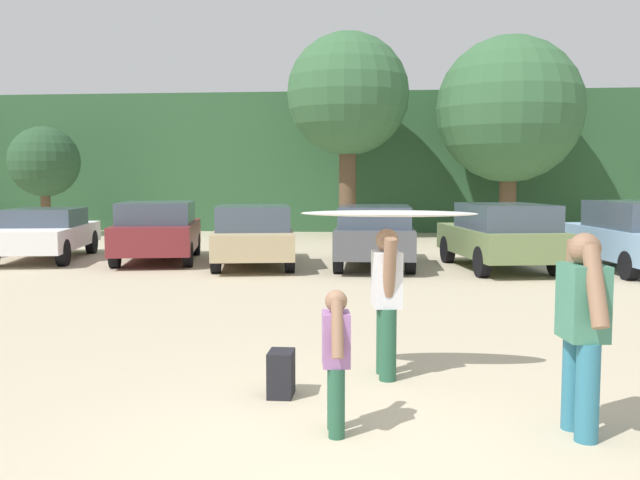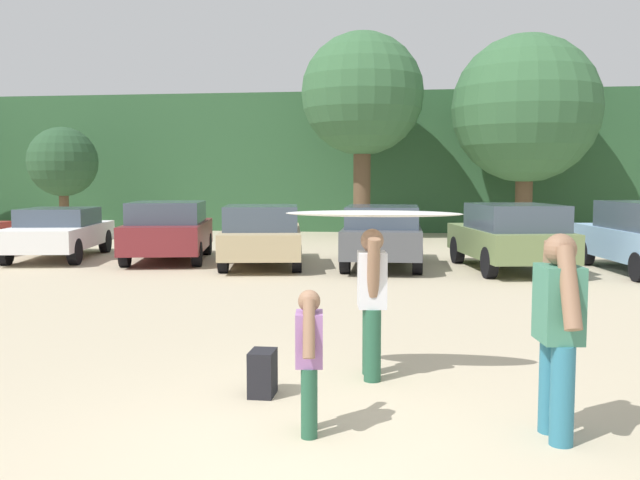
% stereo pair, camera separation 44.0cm
% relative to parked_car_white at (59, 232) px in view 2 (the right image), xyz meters
% --- Properties ---
extents(ground_plane, '(120.00, 120.00, 0.00)m').
position_rel_parked_car_white_xyz_m(ground_plane, '(8.62, -12.48, -0.72)').
color(ground_plane, '#C1B293').
extents(hillside_ridge, '(108.00, 12.00, 5.56)m').
position_rel_parked_car_white_xyz_m(hillside_ridge, '(8.62, 16.27, 2.06)').
color(hillside_ridge, '#2D5633').
rests_on(hillside_ridge, ground_plane).
extents(tree_center_left, '(2.58, 2.58, 4.04)m').
position_rel_parked_car_white_xyz_m(tree_center_left, '(-3.58, 7.19, 2.02)').
color(tree_center_left, brown).
rests_on(tree_center_left, ground_plane).
extents(tree_left, '(4.34, 4.34, 7.30)m').
position_rel_parked_car_white_xyz_m(tree_left, '(7.55, 7.59, 4.36)').
color(tree_left, brown).
rests_on(tree_left, ground_plane).
extents(tree_right, '(5.17, 5.17, 7.16)m').
position_rel_parked_car_white_xyz_m(tree_right, '(13.26, 8.07, 3.84)').
color(tree_right, brown).
rests_on(tree_right, ground_plane).
extents(parked_car_white, '(2.65, 4.72, 1.35)m').
position_rel_parked_car_white_xyz_m(parked_car_white, '(0.00, 0.00, 0.00)').
color(parked_car_white, white).
rests_on(parked_car_white, ground_plane).
extents(parked_car_maroon, '(2.68, 4.34, 1.54)m').
position_rel_parked_car_white_xyz_m(parked_car_maroon, '(3.10, -0.14, 0.09)').
color(parked_car_maroon, maroon).
rests_on(parked_car_maroon, ground_plane).
extents(parked_car_tan, '(2.60, 4.63, 1.49)m').
position_rel_parked_car_white_xyz_m(parked_car_tan, '(5.73, -0.80, 0.05)').
color(parked_car_tan, tan).
rests_on(parked_car_tan, ground_plane).
extents(parked_car_dark_gray, '(1.91, 4.51, 1.49)m').
position_rel_parked_car_white_xyz_m(parked_car_dark_gray, '(8.67, -0.62, 0.07)').
color(parked_car_dark_gray, '#4C4F54').
rests_on(parked_car_dark_gray, ground_plane).
extents(parked_car_olive_green, '(2.63, 4.40, 1.56)m').
position_rel_parked_car_white_xyz_m(parked_car_olive_green, '(11.63, -0.98, 0.11)').
color(parked_car_olive_green, '#6B7F4C').
rests_on(parked_car_olive_green, ground_plane).
extents(person_adult, '(0.35, 0.74, 1.61)m').
position_rel_parked_car_white_xyz_m(person_adult, '(9.00, -10.28, 0.19)').
color(person_adult, '#26593F').
rests_on(person_adult, ground_plane).
extents(person_child, '(0.26, 0.62, 1.22)m').
position_rel_parked_car_white_xyz_m(person_child, '(8.58, -12.03, -0.03)').
color(person_child, '#26593F').
rests_on(person_child, ground_plane).
extents(person_companion, '(0.36, 0.77, 1.70)m').
position_rel_parked_car_white_xyz_m(person_companion, '(10.61, -11.88, 0.24)').
color(person_companion, teal).
rests_on(person_companion, ground_plane).
extents(surfboard_white, '(1.87, 0.54, 0.08)m').
position_rel_parked_car_white_xyz_m(surfboard_white, '(9.01, -10.36, 1.06)').
color(surfboard_white, white).
extents(backpack_dropped, '(0.24, 0.34, 0.45)m').
position_rel_parked_car_white_xyz_m(backpack_dropped, '(7.97, -11.06, -0.49)').
color(backpack_dropped, black).
rests_on(backpack_dropped, ground_plane).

